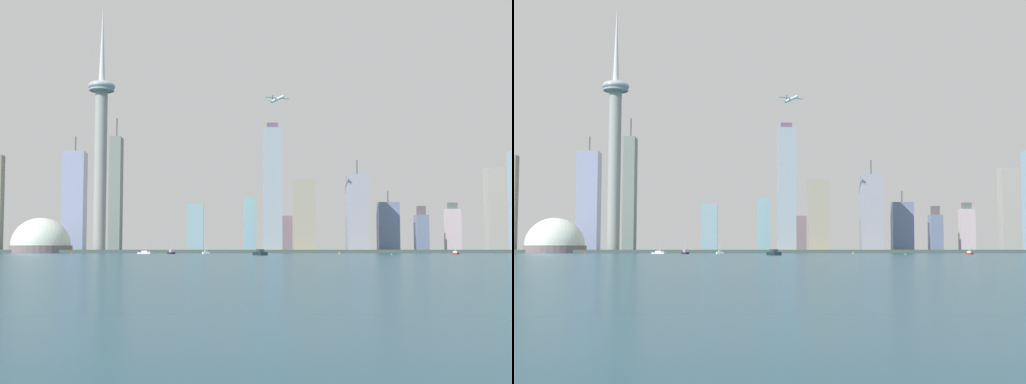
# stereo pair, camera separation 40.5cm
# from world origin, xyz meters

# --- Properties ---
(ground_plane) EXTENTS (6000.00, 6000.00, 0.00)m
(ground_plane) POSITION_xyz_m (0.00, 0.00, 0.00)
(ground_plane) COLOR #174254
(waterfront_pier) EXTENTS (782.92, 49.11, 3.83)m
(waterfront_pier) POSITION_xyz_m (0.00, 510.89, 1.92)
(waterfront_pier) COLOR #44554F
(waterfront_pier) RESTS_ON ground
(observation_tower) EXTENTS (33.79, 33.79, 311.67)m
(observation_tower) POSITION_xyz_m (-197.75, 549.61, 143.31)
(observation_tower) COLOR #929793
(observation_tower) RESTS_ON ground
(stadium_dome) EXTENTS (72.79, 72.79, 65.19)m
(stadium_dome) POSITION_xyz_m (-259.14, 511.10, 8.27)
(stadium_dome) COLOR slate
(stadium_dome) RESTS_ON ground
(skyscraper_0) EXTENTS (16.31, 18.06, 61.37)m
(skyscraper_0) POSITION_xyz_m (216.66, 597.20, 27.20)
(skyscraper_0) COLOR slate
(skyscraper_0) RESTS_ON ground
(skyscraper_1) EXTENTS (23.15, 20.31, 113.51)m
(skyscraper_1) POSITION_xyz_m (318.28, 606.08, 56.75)
(skyscraper_1) COLOR #ABA299
(skyscraper_1) RESTS_ON ground
(skyscraper_2) EXTENTS (21.67, 20.89, 64.20)m
(skyscraper_2) POSITION_xyz_m (-82.23, 612.47, 32.10)
(skyscraper_2) COLOR #8BAEBB
(skyscraper_2) RESTS_ON ground
(skyscraper_3) EXTENTS (25.66, 22.04, 115.07)m
(skyscraper_3) POSITION_xyz_m (121.30, 538.74, 48.43)
(skyscraper_3) COLOR #9C9EAE
(skyscraper_3) RESTS_ON ground
(skyscraper_4) EXTENTS (16.43, 24.31, 70.38)m
(skyscraper_4) POSITION_xyz_m (-10.51, 592.00, 35.19)
(skyscraper_4) COLOR #85B1BE
(skyscraper_4) RESTS_ON ground
(skyscraper_5) EXTENTS (24.90, 18.20, 88.25)m
(skyscraper_5) POSITION_xyz_m (53.32, 518.20, 44.13)
(skyscraper_5) COLOR #A09782
(skyscraper_5) RESTS_ON ground
(skyscraper_6) EXTENTS (23.64, 12.32, 48.89)m
(skyscraper_6) POSITION_xyz_m (35.10, 616.28, 24.44)
(skyscraper_6) COLOR gray
(skyscraper_6) RESTS_ON ground
(skyscraper_8) EXTENTS (19.87, 14.38, 67.55)m
(skyscraper_8) POSITION_xyz_m (266.07, 621.49, 31.15)
(skyscraper_8) COLOR beige
(skyscraper_8) RESTS_ON ground
(skyscraper_10) EXTENTS (27.31, 16.84, 80.23)m
(skyscraper_10) POSITION_xyz_m (169.18, 582.59, 32.72)
(skyscraper_10) COLOR #6C7AA5
(skyscraper_10) RESTS_ON ground
(skyscraper_11) EXTENTS (22.82, 17.28, 158.85)m
(skyscraper_11) POSITION_xyz_m (15.31, 527.16, 77.47)
(skyscraper_11) COLOR #96A5B3
(skyscraper_11) RESTS_ON ground
(skyscraper_12) EXTENTS (14.86, 26.30, 177.47)m
(skyscraper_12) POSITION_xyz_m (-186.31, 602.46, 75.87)
(skyscraper_12) COLOR gray
(skyscraper_12) RESTS_ON ground
(skyscraper_13) EXTENTS (27.59, 26.58, 151.93)m
(skyscraper_13) POSITION_xyz_m (-239.17, 598.57, 65.82)
(skyscraper_13) COLOR #97A0CA
(skyscraper_13) RESTS_ON ground
(boat_0) EXTENTS (17.57, 15.26, 8.18)m
(boat_0) POSITION_xyz_m (-119.87, 368.94, 1.08)
(boat_0) COLOR white
(boat_0) RESTS_ON ground
(boat_1) EXTENTS (10.82, 15.32, 9.24)m
(boat_1) POSITION_xyz_m (157.83, 265.62, 1.05)
(boat_1) COLOR #A9261A
(boat_1) RESTS_ON ground
(boat_2) EXTENTS (7.24, 5.79, 9.29)m
(boat_2) POSITION_xyz_m (-58.93, 326.70, 1.35)
(boat_2) COLOR white
(boat_2) RESTS_ON ground
(boat_3) EXTENTS (8.02, 10.14, 10.93)m
(boat_3) POSITION_xyz_m (-90.72, 319.36, 1.54)
(boat_3) COLOR #23172C
(boat_3) RESTS_ON ground
(boat_4) EXTENTS (10.63, 18.41, 4.40)m
(boat_4) POSITION_xyz_m (-14.65, 178.43, 1.65)
(boat_4) COLOR black
(boat_4) RESTS_ON ground
(channel_buoy_0) EXTENTS (1.17, 1.17, 2.59)m
(channel_buoy_0) POSITION_xyz_m (-156.50, 197.98, 1.30)
(channel_buoy_0) COLOR #E54C19
(channel_buoy_0) RESTS_ON ground
(channel_buoy_1) EXTENTS (1.57, 1.57, 1.54)m
(channel_buoy_1) POSITION_xyz_m (87.34, 199.13, 0.77)
(channel_buoy_1) COLOR green
(channel_buoy_1) RESTS_ON ground
(channel_buoy_2) EXTENTS (1.36, 1.36, 2.54)m
(channel_buoy_2) POSITION_xyz_m (69.56, 348.73, 1.27)
(channel_buoy_2) COLOR yellow
(channel_buoy_2) RESTS_ON ground
(airplane) EXTENTS (29.94, 31.11, 8.44)m
(airplane) POSITION_xyz_m (17.43, 462.99, 176.01)
(airplane) COLOR silver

